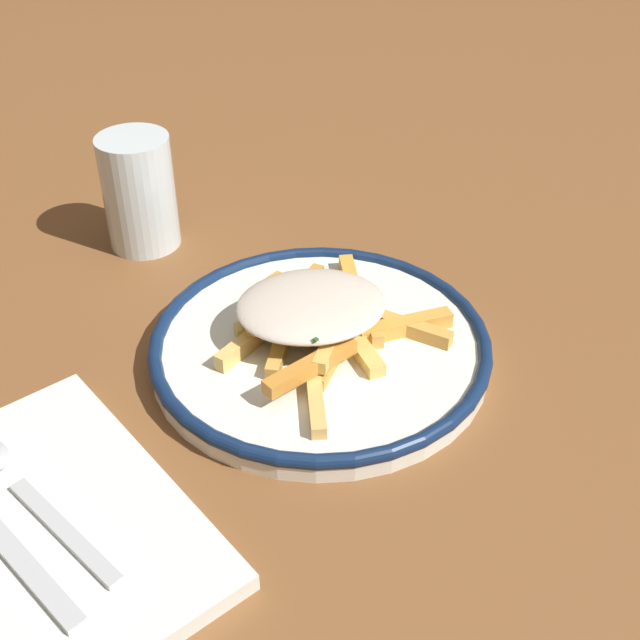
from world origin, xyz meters
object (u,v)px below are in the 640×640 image
Objects in this scene: plate at (320,346)px; fries_heap at (318,316)px; napkin at (52,526)px; spoon at (18,483)px; water_glass at (135,194)px.

fries_heap is at bearing 64.08° from plate.
napkin is at bearing -177.85° from plate.
fries_heap is 0.24m from napkin.
spoon is 0.31m from water_glass.
napkin is 2.14× the size of water_glass.
fries_heap is 1.63× the size of water_glass.
water_glass is at bearing 91.09° from plate.
fries_heap is (0.00, 0.01, 0.02)m from plate.
water_glass reaches higher than fries_heap.
fries_heap is at bearing 3.45° from napkin.
fries_heap is 0.23m from water_glass.
plate is at bearing -6.44° from spoon.
plate is 0.23m from napkin.
water_glass is at bearing 42.09° from spoon.
water_glass is (0.23, 0.24, 0.05)m from napkin.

